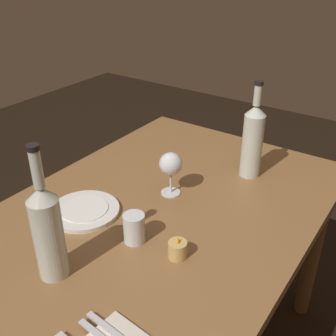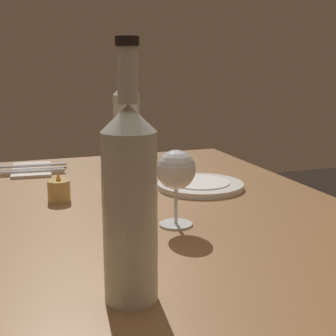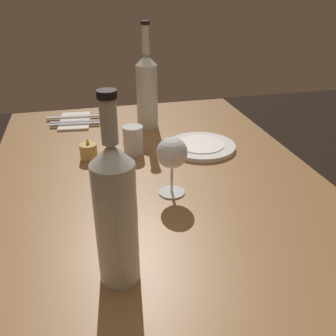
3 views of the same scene
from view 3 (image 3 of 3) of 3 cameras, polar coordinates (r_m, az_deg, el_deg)
name	(u,v)px [view 3 (image 3 of 3)]	position (r m, az deg, el deg)	size (l,w,h in m)	color
dining_table	(155,203)	(1.09, -1.97, -5.36)	(1.30, 0.90, 0.74)	olive
wine_glass_left	(172,154)	(0.91, 0.60, 2.10)	(0.08, 0.08, 0.15)	white
wine_bottle	(116,213)	(0.64, -7.95, -6.74)	(0.07, 0.07, 0.35)	silver
wine_bottle_second	(147,89)	(1.35, -3.22, 11.81)	(0.08, 0.08, 0.36)	silver
water_tumbler	(133,141)	(1.16, -5.31, 4.04)	(0.06, 0.06, 0.09)	white
votive_candle	(89,152)	(1.15, -11.95, 2.38)	(0.05, 0.05, 0.07)	#DBB266
dinner_plate	(201,146)	(1.21, 5.02, 3.32)	(0.22, 0.22, 0.02)	white
folded_napkin	(75,121)	(1.47, -13.94, 6.94)	(0.20, 0.13, 0.01)	silver
fork_inner	(75,122)	(1.45, -13.95, 6.85)	(0.03, 0.18, 0.00)	silver
fork_outer	(75,124)	(1.42, -13.93, 6.52)	(0.03, 0.18, 0.00)	silver
table_knife	(75,117)	(1.50, -13.99, 7.55)	(0.04, 0.21, 0.00)	silver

